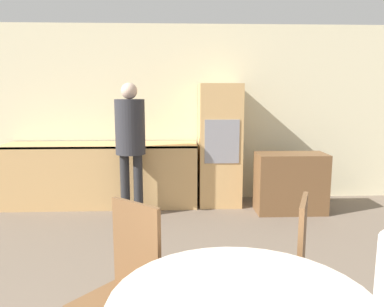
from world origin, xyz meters
The scene contains 7 objects.
wall_back centered at (0.00, 5.36, 1.30)m, with size 6.71×0.05×2.60m.
kitchen_counter centered at (-1.15, 5.01, 0.46)m, with size 2.71×0.60×0.90m.
oven_unit centered at (0.54, 5.02, 0.87)m, with size 0.59×0.59×1.74m.
sideboard centered at (1.47, 4.59, 0.40)m, with size 0.93×0.45×0.81m.
chair_far_left centered at (-0.37, 1.77, 0.54)m, with size 0.56×0.56×0.98m.
chair_far_right centered at (0.62, 1.89, 0.54)m, with size 0.52×0.52×0.98m.
person_standing centered at (-0.66, 4.49, 1.07)m, with size 0.38×0.38×1.74m.
Camera 1 is at (-0.07, -0.29, 1.62)m, focal length 35.00 mm.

